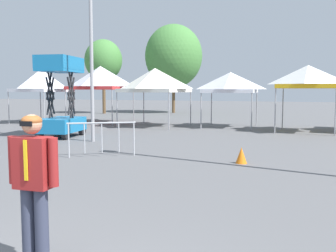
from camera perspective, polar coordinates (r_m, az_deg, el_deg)
canopy_tent_far_left at (r=25.50m, az=-18.44°, el=6.49°), size 3.03×3.03×3.40m
canopy_tent_far_right at (r=24.51m, az=-10.08°, el=7.12°), size 3.49×3.49×3.58m
canopy_tent_center at (r=21.69m, az=-1.96°, el=6.87°), size 3.44×3.44×3.31m
canopy_tent_behind_center at (r=21.47m, az=9.33°, el=6.44°), size 2.96×2.96×3.06m
canopy_tent_right_of_center at (r=19.96m, az=20.22°, el=6.94°), size 2.88×2.88×3.28m
scissor_lift at (r=17.39m, az=-15.72°, el=2.01°), size 1.83×2.53×3.51m
person_foreground at (r=4.71m, az=-19.50°, el=-7.43°), size 0.65×0.28×1.78m
light_pole_near_lift at (r=15.72m, az=-11.48°, el=14.61°), size 0.36×0.36×8.10m
tree_behind_tents_center at (r=34.42m, az=-9.66°, el=9.68°), size 3.29×3.29×6.52m
tree_behind_tents_left at (r=34.95m, az=0.85°, el=10.42°), size 5.17×5.17×7.99m
crowd_barrier_mid_lot at (r=11.94m, az=-9.91°, el=-0.96°), size 1.79×1.18×1.08m
traffic_cone_lot_center at (r=10.93m, az=10.94°, el=-4.34°), size 0.32×0.32×0.46m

